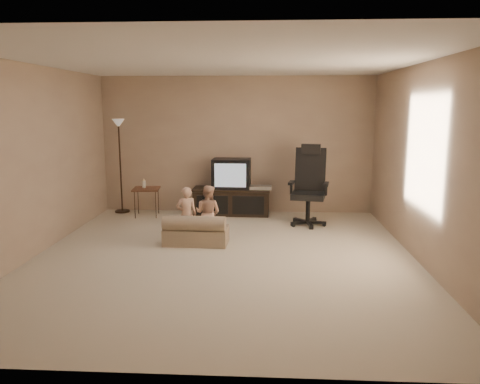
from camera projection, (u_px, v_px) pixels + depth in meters
The scene contains 9 objects.
floor at pixel (224, 257), 6.16m from camera, with size 5.50×5.50×0.00m, color beige.
room_shell at pixel (223, 142), 5.89m from camera, with size 5.50×5.50×5.50m.
tv_stand at pixel (232, 191), 8.54m from camera, with size 1.44×0.56×1.02m.
office_chair at pixel (309, 196), 7.80m from camera, with size 0.72×0.75×1.34m.
side_table at pixel (146, 189), 8.38m from camera, with size 0.51×0.51×0.69m.
floor_lamp at pixel (119, 145), 8.56m from camera, with size 0.27×0.27×1.73m.
child_sofa at pixel (196, 232), 6.71m from camera, with size 0.92×0.54×0.44m.
toddler_left at pixel (187, 215), 6.76m from camera, with size 0.30×0.22×0.82m, color #D9A687.
toddler_right at pixel (208, 213), 6.87m from camera, with size 0.40×0.22×0.83m, color #D9A687.
Camera 1 is at (0.55, -5.88, 1.96)m, focal length 35.00 mm.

